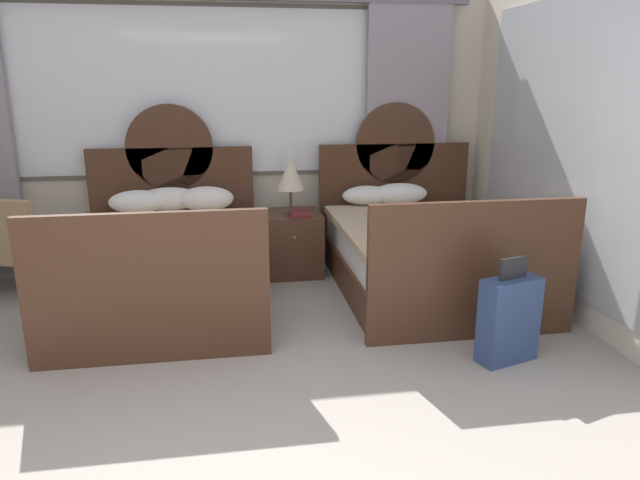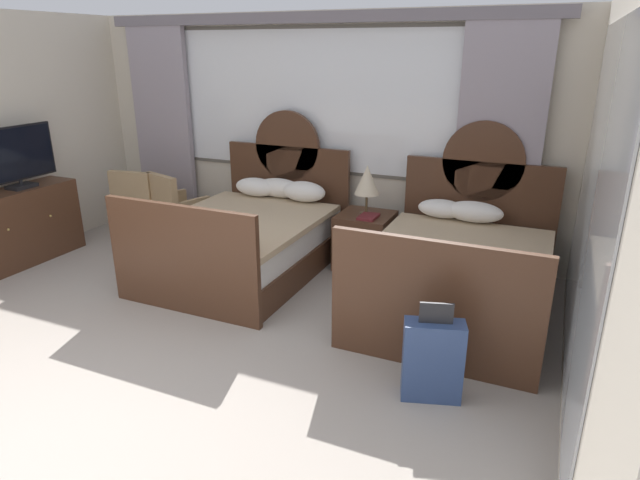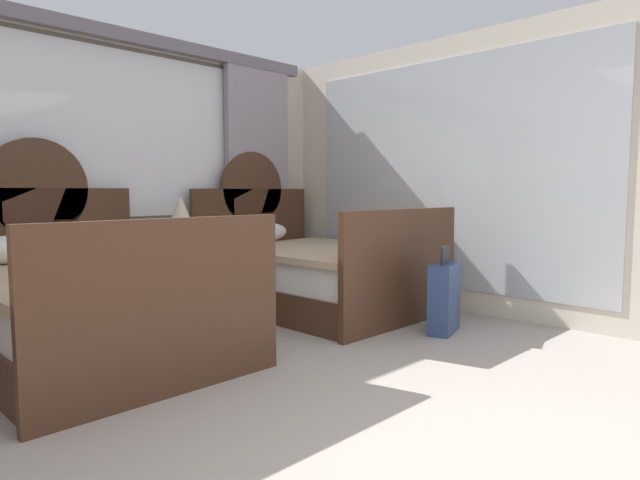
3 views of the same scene
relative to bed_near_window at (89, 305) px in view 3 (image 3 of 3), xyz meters
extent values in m
cube|color=beige|center=(0.27, 1.17, 0.98)|extent=(5.87, 0.07, 2.70)
cube|color=#605B52|center=(0.27, 1.12, 1.35)|extent=(3.80, 0.02, 1.65)
cube|color=white|center=(0.27, 1.12, 1.35)|extent=(3.72, 0.02, 1.57)
cube|color=#998E99|center=(2.38, 1.03, 0.93)|extent=(0.85, 0.08, 2.60)
cube|color=slate|center=(0.27, 1.03, 2.25)|extent=(5.40, 0.10, 0.12)
cube|color=beige|center=(3.24, -1.23, 0.98)|extent=(0.07, 4.73, 2.70)
cube|color=#B2B7BC|center=(3.19, -0.93, 0.98)|extent=(0.01, 3.31, 2.27)
cube|color=#472B1C|center=(0.00, -0.06, -0.22)|extent=(1.50, 2.03, 0.30)
cube|color=white|center=(0.00, -0.06, 0.06)|extent=(1.44, 1.93, 0.27)
cube|color=tan|center=(0.00, -0.14, 0.23)|extent=(1.54, 1.83, 0.06)
cube|color=#472B1C|center=(0.00, 0.99, 0.24)|extent=(1.58, 0.06, 1.21)
cylinder|color=#472B1C|center=(0.00, 0.99, 0.84)|extent=(0.83, 0.06, 0.83)
cube|color=#472B1C|center=(0.00, -1.11, 0.15)|extent=(1.58, 0.06, 1.03)
ellipsoid|color=white|center=(-0.30, 0.74, 0.37)|extent=(0.53, 0.27, 0.22)
ellipsoid|color=white|center=(-0.02, 0.79, 0.37)|extent=(0.59, 0.25, 0.23)
ellipsoid|color=white|center=(0.33, 0.74, 0.38)|extent=(0.53, 0.30, 0.23)
cube|color=#472B1C|center=(2.26, -0.06, -0.22)|extent=(1.50, 2.03, 0.30)
cube|color=white|center=(2.26, -0.06, 0.06)|extent=(1.44, 1.93, 0.27)
cube|color=tan|center=(2.26, -0.14, 0.23)|extent=(1.54, 1.83, 0.06)
cube|color=#472B1C|center=(2.26, 0.99, 0.24)|extent=(1.58, 0.06, 1.21)
cylinder|color=#472B1C|center=(2.26, 0.99, 0.84)|extent=(0.83, 0.06, 0.83)
cube|color=#472B1C|center=(2.26, -1.11, 0.15)|extent=(1.58, 0.06, 1.03)
ellipsoid|color=white|center=(1.92, 0.77, 0.35)|extent=(0.50, 0.27, 0.19)
ellipsoid|color=white|center=(2.25, 0.75, 0.36)|extent=(0.58, 0.28, 0.21)
cube|color=#472B1C|center=(1.13, 0.62, -0.07)|extent=(0.57, 0.57, 0.60)
sphere|color=tan|center=(1.13, 0.32, 0.07)|extent=(0.02, 0.02, 0.02)
cylinder|color=brown|center=(1.13, 0.63, 0.25)|extent=(0.14, 0.14, 0.02)
cylinder|color=brown|center=(1.13, 0.63, 0.36)|extent=(0.03, 0.03, 0.20)
cone|color=beige|center=(1.13, 0.63, 0.62)|extent=(0.27, 0.27, 0.31)
cube|color=maroon|center=(1.20, 0.51, 0.25)|extent=(0.18, 0.26, 0.03)
cube|color=navy|center=(2.36, -1.47, -0.08)|extent=(0.44, 0.29, 0.58)
cube|color=#232326|center=(2.36, -1.47, 0.29)|extent=(0.22, 0.09, 0.15)
cylinder|color=black|center=(2.20, -1.52, -0.34)|extent=(0.05, 0.03, 0.05)
cylinder|color=black|center=(2.51, -1.42, -0.34)|extent=(0.05, 0.03, 0.05)
camera|label=1|loc=(0.54, -4.78, 1.46)|focal=32.34mm
camera|label=2|loc=(2.95, -4.71, 1.95)|focal=30.36mm
camera|label=3|loc=(-1.53, -3.85, 0.81)|focal=30.17mm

